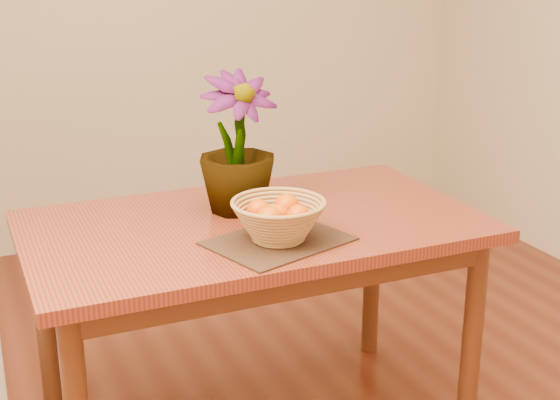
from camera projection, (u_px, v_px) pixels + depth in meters
name	position (u px, v px, depth m)	size (l,w,h in m)	color
table	(254.00, 247.00, 2.44)	(1.40, 0.80, 0.75)	maroon
placemat	(278.00, 241.00, 2.24)	(0.38, 0.28, 0.01)	#3E2316
wicker_basket	(278.00, 222.00, 2.22)	(0.27, 0.27, 0.11)	#A27343
orange_pile	(278.00, 213.00, 2.21)	(0.16, 0.16, 0.07)	#F85904
potted_plant	(237.00, 143.00, 2.44)	(0.25, 0.25, 0.44)	#154C15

